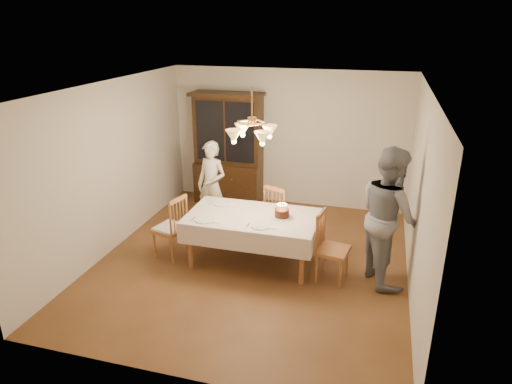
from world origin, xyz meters
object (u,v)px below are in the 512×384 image
(elderly_woman, at_px, (212,185))
(birthday_cake, at_px, (282,214))
(dining_table, at_px, (252,220))
(china_hutch, at_px, (228,151))
(chair_far_side, at_px, (280,216))

(elderly_woman, distance_m, birthday_cake, 1.75)
(dining_table, distance_m, elderly_woman, 1.45)
(china_hutch, distance_m, elderly_woman, 1.26)
(china_hutch, bearing_deg, dining_table, -63.38)
(chair_far_side, bearing_deg, elderly_woman, 168.55)
(birthday_cake, bearing_deg, chair_far_side, 103.79)
(elderly_woman, bearing_deg, chair_far_side, 4.63)
(birthday_cake, bearing_deg, dining_table, -173.92)
(chair_far_side, bearing_deg, china_hutch, 132.94)
(dining_table, relative_size, elderly_woman, 1.24)
(china_hutch, distance_m, chair_far_side, 2.11)
(elderly_woman, xyz_separation_m, birthday_cake, (1.45, -0.98, 0.05))
(elderly_woman, height_order, birthday_cake, elderly_woman)
(chair_far_side, distance_m, birthday_cake, 0.84)
(china_hutch, xyz_separation_m, birthday_cake, (1.56, -2.21, -0.22))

